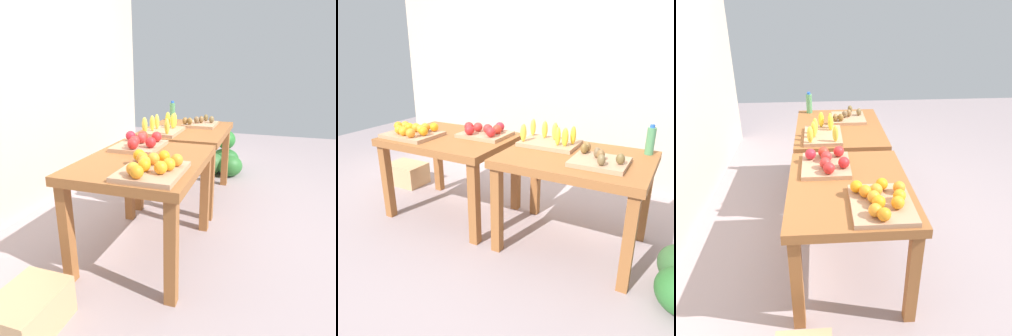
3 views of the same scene
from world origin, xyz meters
TOP-DOWN VIEW (x-y plane):
  - ground_plane at (0.00, 0.00)m, footprint 8.00×8.00m
  - back_wall at (0.00, 1.35)m, footprint 4.40×0.12m
  - display_table_left at (-0.56, 0.00)m, footprint 1.04×0.80m
  - display_table_right at (0.56, 0.00)m, footprint 1.04×0.80m
  - orange_bin at (-0.84, -0.16)m, footprint 0.45×0.37m
  - apple_bin at (-0.30, 0.14)m, footprint 0.41×0.34m
  - banana_crate at (0.29, 0.16)m, footprint 0.44×0.32m
  - kiwi_bin at (0.74, -0.10)m, footprint 0.36×0.33m
  - water_bottle at (1.00, 0.28)m, footprint 0.06×0.06m
  - cardboard_produce_box at (-1.45, 0.30)m, footprint 0.40×0.30m

SIDE VIEW (x-z plane):
  - ground_plane at x=0.00m, z-range 0.00..0.00m
  - cardboard_produce_box at x=-1.45m, z-range 0.00..0.23m
  - display_table_left at x=-0.56m, z-range 0.26..0.98m
  - display_table_right at x=0.56m, z-range 0.26..0.98m
  - kiwi_bin at x=0.74m, z-range 0.70..0.81m
  - apple_bin at x=-0.30m, z-range 0.71..0.82m
  - orange_bin at x=-0.84m, z-range 0.71..0.82m
  - banana_crate at x=0.29m, z-range 0.68..0.85m
  - water_bottle at x=1.00m, z-range 0.72..0.94m
  - back_wall at x=0.00m, z-range 0.00..3.00m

